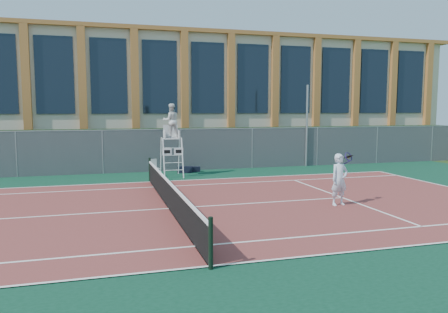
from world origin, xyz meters
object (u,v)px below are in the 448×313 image
object	(u,v)px
plastic_chair	(154,167)
tennis_player	(339,179)
steel_pole	(307,126)
umpire_chair	(171,123)

from	to	relation	value
plastic_chair	tennis_player	xyz separation A→B (m)	(5.27, -8.07, 0.40)
steel_pole	plastic_chair	xyz separation A→B (m)	(-8.91, -1.70, -1.80)
steel_pole	tennis_player	distance (m)	10.52
steel_pole	umpire_chair	bearing A→B (deg)	-168.39
tennis_player	steel_pole	bearing A→B (deg)	69.56
umpire_chair	plastic_chair	size ratio (longest dim) A/B	4.15
umpire_chair	tennis_player	distance (m)	9.39
steel_pole	plastic_chair	distance (m)	9.25
steel_pole	umpire_chair	xyz separation A→B (m)	(-8.04, -1.65, 0.29)
steel_pole	tennis_player	xyz separation A→B (m)	(-3.64, -9.77, -1.41)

